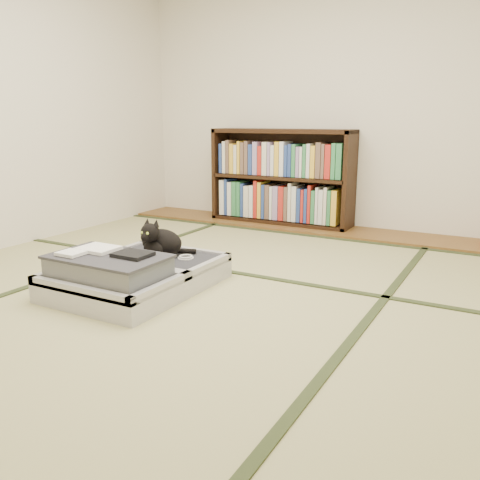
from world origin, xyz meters
The scene contains 9 objects.
floor centered at (0.00, 0.00, 0.00)m, with size 4.50×4.50×0.00m, color tan.
wood_strip centered at (0.00, 2.00, 0.01)m, with size 4.00×0.50×0.02m, color brown.
room_shell centered at (0.00, 0.00, 1.46)m, with size 4.50×4.50×4.50m.
tatami_borders centered at (0.00, 0.49, 0.00)m, with size 4.00×4.50×0.01m.
bookcase centered at (-0.44, 2.07, 0.45)m, with size 1.41×0.32×0.92m.
suitcase centered at (-0.38, -0.22, 0.10)m, with size 0.75×1.00×0.30m.
cat centered at (-0.40, 0.07, 0.24)m, with size 0.33×0.34×0.27m.
cable_coil centered at (-0.22, 0.11, 0.15)m, with size 0.10×0.10×0.03m.
hanger centered at (-0.79, -0.10, 0.01)m, with size 0.39×0.23×0.01m.
Camera 1 is at (1.62, -2.48, 1.02)m, focal length 38.00 mm.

